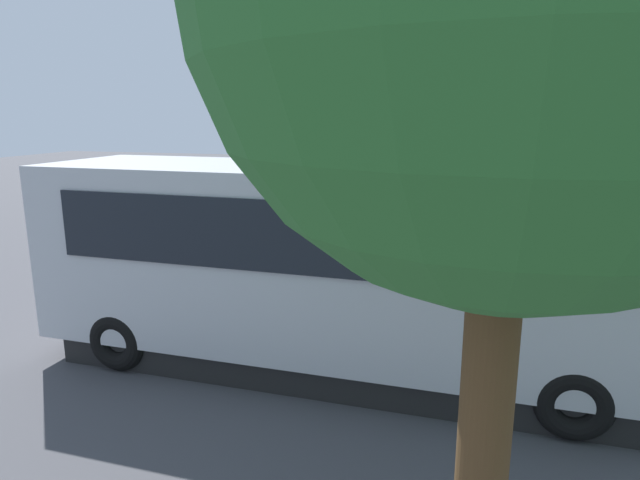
{
  "coord_description": "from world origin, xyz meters",
  "views": [
    {
      "loc": [
        -2.94,
        12.18,
        4.04
      ],
      "look_at": [
        0.46,
        -0.15,
        1.1
      ],
      "focal_mm": 30.97,
      "sensor_mm": 36.0,
      "label": 1
    }
  ],
  "objects_px": {
    "parked_motorcycle_dark": "(478,305)",
    "stunt_motorcycle": "(225,237)",
    "tour_bus": "(339,270)",
    "traffic_cone": "(309,249)",
    "spectator_left": "(354,261)",
    "spectator_centre": "(309,258)",
    "spectator_far_left": "(409,260)",
    "parked_motorcycle_silver": "(254,284)"
  },
  "relations": [
    {
      "from": "parked_motorcycle_dark",
      "to": "stunt_motorcycle",
      "type": "distance_m",
      "value": 7.85
    },
    {
      "from": "spectator_left",
      "to": "stunt_motorcycle",
      "type": "relative_size",
      "value": 0.86
    },
    {
      "from": "spectator_left",
      "to": "traffic_cone",
      "type": "xyz_separation_m",
      "value": [
        2.06,
        -3.56,
        -0.72
      ]
    },
    {
      "from": "spectator_centre",
      "to": "stunt_motorcycle",
      "type": "distance_m",
      "value": 4.6
    },
    {
      "from": "spectator_far_left",
      "to": "parked_motorcycle_dark",
      "type": "relative_size",
      "value": 0.85
    },
    {
      "from": "spectator_left",
      "to": "parked_motorcycle_dark",
      "type": "bearing_deg",
      "value": 167.72
    },
    {
      "from": "parked_motorcycle_dark",
      "to": "tour_bus",
      "type": "bearing_deg",
      "value": 46.08
    },
    {
      "from": "parked_motorcycle_silver",
      "to": "traffic_cone",
      "type": "relative_size",
      "value": 3.25
    },
    {
      "from": "spectator_centre",
      "to": "parked_motorcycle_silver",
      "type": "bearing_deg",
      "value": 23.22
    },
    {
      "from": "tour_bus",
      "to": "spectator_far_left",
      "type": "bearing_deg",
      "value": -103.38
    },
    {
      "from": "spectator_far_left",
      "to": "spectator_left",
      "type": "bearing_deg",
      "value": 17.47
    },
    {
      "from": "tour_bus",
      "to": "parked_motorcycle_silver",
      "type": "relative_size",
      "value": 4.7
    },
    {
      "from": "spectator_centre",
      "to": "parked_motorcycle_dark",
      "type": "relative_size",
      "value": 0.84
    },
    {
      "from": "spectator_left",
      "to": "spectator_far_left",
      "type": "bearing_deg",
      "value": -162.53
    },
    {
      "from": "tour_bus",
      "to": "traffic_cone",
      "type": "bearing_deg",
      "value": -69.39
    },
    {
      "from": "tour_bus",
      "to": "traffic_cone",
      "type": "xyz_separation_m",
      "value": [
        2.4,
        -6.38,
        -1.34
      ]
    },
    {
      "from": "parked_motorcycle_dark",
      "to": "spectator_left",
      "type": "bearing_deg",
      "value": -12.28
    },
    {
      "from": "parked_motorcycle_dark",
      "to": "spectator_far_left",
      "type": "bearing_deg",
      "value": -31.96
    },
    {
      "from": "tour_bus",
      "to": "parked_motorcycle_dark",
      "type": "distance_m",
      "value": 3.36
    },
    {
      "from": "spectator_left",
      "to": "parked_motorcycle_dark",
      "type": "xyz_separation_m",
      "value": [
        -2.53,
        0.55,
        -0.55
      ]
    },
    {
      "from": "spectator_centre",
      "to": "traffic_cone",
      "type": "bearing_deg",
      "value": -73.26
    },
    {
      "from": "tour_bus",
      "to": "stunt_motorcycle",
      "type": "relative_size",
      "value": 4.78
    },
    {
      "from": "spectator_centre",
      "to": "tour_bus",
      "type": "bearing_deg",
      "value": 115.05
    },
    {
      "from": "traffic_cone",
      "to": "spectator_left",
      "type": "bearing_deg",
      "value": 120.02
    },
    {
      "from": "tour_bus",
      "to": "stunt_motorcycle",
      "type": "bearing_deg",
      "value": -51.38
    },
    {
      "from": "traffic_cone",
      "to": "spectator_far_left",
      "type": "bearing_deg",
      "value": 134.39
    },
    {
      "from": "tour_bus",
      "to": "parked_motorcycle_dark",
      "type": "relative_size",
      "value": 4.7
    },
    {
      "from": "spectator_far_left",
      "to": "parked_motorcycle_silver",
      "type": "xyz_separation_m",
      "value": [
        3.19,
        0.75,
        -0.56
      ]
    },
    {
      "from": "parked_motorcycle_dark",
      "to": "parked_motorcycle_silver",
      "type": "bearing_deg",
      "value": -1.76
    },
    {
      "from": "parked_motorcycle_silver",
      "to": "traffic_cone",
      "type": "height_order",
      "value": "parked_motorcycle_silver"
    },
    {
      "from": "spectator_left",
      "to": "traffic_cone",
      "type": "height_order",
      "value": "spectator_left"
    },
    {
      "from": "tour_bus",
      "to": "spectator_left",
      "type": "height_order",
      "value": "tour_bus"
    },
    {
      "from": "spectator_far_left",
      "to": "traffic_cone",
      "type": "distance_m",
      "value": 4.57
    },
    {
      "from": "parked_motorcycle_dark",
      "to": "stunt_motorcycle",
      "type": "height_order",
      "value": "stunt_motorcycle"
    },
    {
      "from": "spectator_left",
      "to": "parked_motorcycle_silver",
      "type": "bearing_deg",
      "value": 10.99
    },
    {
      "from": "stunt_motorcycle",
      "to": "tour_bus",
      "type": "bearing_deg",
      "value": 128.62
    },
    {
      "from": "tour_bus",
      "to": "parked_motorcycle_dark",
      "type": "xyz_separation_m",
      "value": [
        -2.19,
        -2.27,
        -1.16
      ]
    },
    {
      "from": "spectator_far_left",
      "to": "parked_motorcycle_dark",
      "type": "height_order",
      "value": "spectator_far_left"
    },
    {
      "from": "spectator_left",
      "to": "parked_motorcycle_silver",
      "type": "height_order",
      "value": "spectator_left"
    },
    {
      "from": "spectator_far_left",
      "to": "traffic_cone",
      "type": "height_order",
      "value": "spectator_far_left"
    },
    {
      "from": "spectator_far_left",
      "to": "traffic_cone",
      "type": "relative_size",
      "value": 2.75
    },
    {
      "from": "tour_bus",
      "to": "traffic_cone",
      "type": "height_order",
      "value": "tour_bus"
    }
  ]
}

